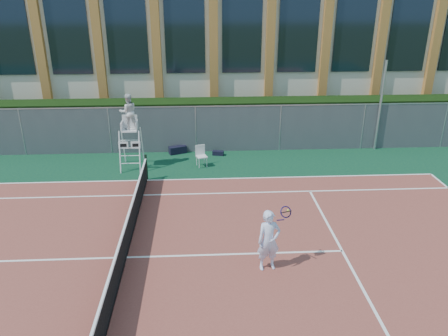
{
  "coord_description": "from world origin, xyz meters",
  "views": [
    {
      "loc": [
        2.28,
        -10.86,
        7.34
      ],
      "look_at": [
        3.02,
        3.0,
        1.54
      ],
      "focal_mm": 35.0,
      "sensor_mm": 36.0,
      "label": 1
    }
  ],
  "objects_px": {
    "umpire_chair": "(128,114)",
    "tennis_player": "(269,240)",
    "steel_pole": "(380,106)",
    "plastic_chair": "(201,154)"
  },
  "relations": [
    {
      "from": "steel_pole",
      "to": "tennis_player",
      "type": "bearing_deg",
      "value": -125.1
    },
    {
      "from": "steel_pole",
      "to": "tennis_player",
      "type": "distance_m",
      "value": 11.57
    },
    {
      "from": "steel_pole",
      "to": "umpire_chair",
      "type": "relative_size",
      "value": 1.3
    },
    {
      "from": "umpire_chair",
      "to": "plastic_chair",
      "type": "height_order",
      "value": "umpire_chair"
    },
    {
      "from": "steel_pole",
      "to": "plastic_chair",
      "type": "bearing_deg",
      "value": -168.75
    },
    {
      "from": "umpire_chair",
      "to": "tennis_player",
      "type": "xyz_separation_m",
      "value": [
        4.82,
        -7.76,
        -1.47
      ]
    },
    {
      "from": "steel_pole",
      "to": "plastic_chair",
      "type": "relative_size",
      "value": 4.58
    },
    {
      "from": "umpire_chair",
      "to": "steel_pole",
      "type": "bearing_deg",
      "value": 8.24
    },
    {
      "from": "umpire_chair",
      "to": "tennis_player",
      "type": "distance_m",
      "value": 9.25
    },
    {
      "from": "steel_pole",
      "to": "plastic_chair",
      "type": "distance_m",
      "value": 8.76
    }
  ]
}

